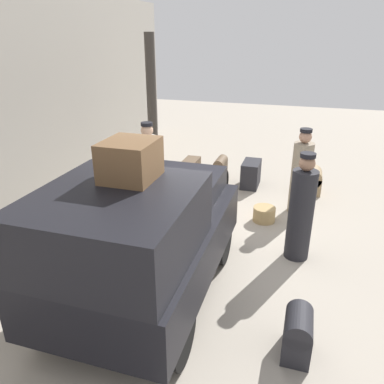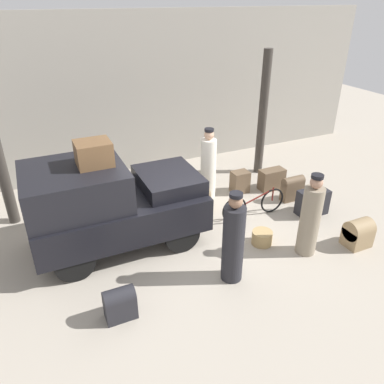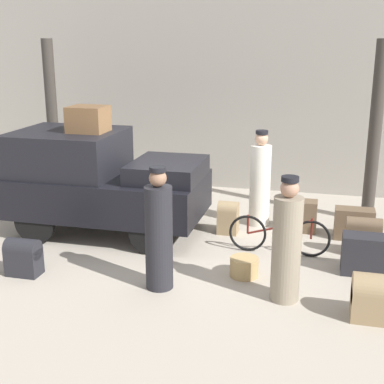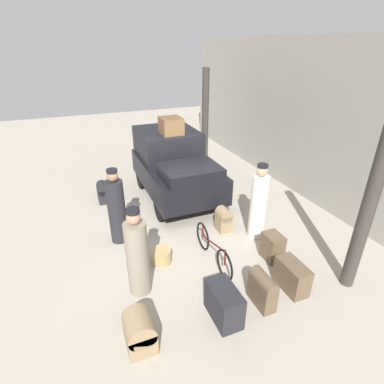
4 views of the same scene
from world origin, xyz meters
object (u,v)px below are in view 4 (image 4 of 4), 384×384
object	(u,v)px
wicker_basket	(161,256)
trunk_wicker_pale	(103,192)
trunk_barrel_dark	(224,219)
conductor_in_dark_uniform	(117,209)
porter_carrying_trunk	(259,204)
truck	(174,164)
suitcase_small_leather	(224,303)
trunk_on_truck_roof	(171,126)
suitcase_tan_flat	(292,276)
bicycle	(213,249)
porter_lifting_near_truck	(137,256)
trunk_umber_medium	(263,289)
trunk_large_brown	(272,247)
suitcase_black_upright	(140,331)

from	to	relation	value
wicker_basket	trunk_wicker_pale	world-z (taller)	trunk_wicker_pale
trunk_barrel_dark	conductor_in_dark_uniform	bearing A→B (deg)	-102.68
wicker_basket	porter_carrying_trunk	bearing A→B (deg)	92.06
truck	suitcase_small_leather	distance (m)	4.89
truck	trunk_on_truck_roof	xyz separation A→B (m)	(-0.18, -0.00, 1.12)
suitcase_small_leather	trunk_on_truck_roof	bearing A→B (deg)	171.15
porter_carrying_trunk	suitcase_tan_flat	bearing A→B (deg)	-11.53
bicycle	wicker_basket	bearing A→B (deg)	-112.76
bicycle	trunk_on_truck_roof	xyz separation A→B (m)	(-3.55, 0.30, 1.81)
porter_lifting_near_truck	trunk_umber_medium	xyz separation A→B (m)	(1.15, 1.96, -0.47)
porter_carrying_trunk	trunk_on_truck_roof	size ratio (longest dim) A/B	2.84
porter_lifting_near_truck	trunk_on_truck_roof	xyz separation A→B (m)	(-3.79, 1.96, 1.33)
porter_carrying_trunk	trunk_wicker_pale	world-z (taller)	porter_carrying_trunk
bicycle	conductor_in_dark_uniform	xyz separation A→B (m)	(-1.59, -1.72, 0.51)
conductor_in_dark_uniform	suitcase_small_leather	distance (m)	3.28
porter_lifting_near_truck	trunk_large_brown	xyz separation A→B (m)	(0.13, 2.91, -0.52)
wicker_basket	trunk_large_brown	bearing A→B (deg)	70.69
trunk_large_brown	suitcase_tan_flat	xyz separation A→B (m)	(0.90, -0.20, -0.01)
conductor_in_dark_uniform	suitcase_tan_flat	world-z (taller)	conductor_in_dark_uniform
wicker_basket	suitcase_small_leather	world-z (taller)	suitcase_small_leather
conductor_in_dark_uniform	suitcase_tan_flat	distance (m)	4.02
trunk_large_brown	trunk_barrel_dark	xyz separation A→B (m)	(-1.39, -0.47, 0.03)
trunk_barrel_dark	suitcase_small_leather	bearing A→B (deg)	-27.42
wicker_basket	conductor_in_dark_uniform	size ratio (longest dim) A/B	0.24
conductor_in_dark_uniform	trunk_umber_medium	size ratio (longest dim) A/B	2.76
bicycle	porter_carrying_trunk	xyz separation A→B (m)	(-0.52, 1.42, 0.53)
porter_lifting_near_truck	trunk_large_brown	distance (m)	2.96
bicycle	trunk_barrel_dark	world-z (taller)	bicycle
trunk_large_brown	trunk_wicker_pale	distance (m)	5.16
trunk_large_brown	suitcase_small_leather	bearing A→B (deg)	-59.16
truck	suitcase_tan_flat	distance (m)	4.76
conductor_in_dark_uniform	trunk_wicker_pale	world-z (taller)	conductor_in_dark_uniform
bicycle	suitcase_tan_flat	size ratio (longest dim) A/B	2.45
suitcase_tan_flat	trunk_on_truck_roof	xyz separation A→B (m)	(-4.82, -0.76, 1.86)
trunk_barrel_dark	suitcase_small_leather	distance (m)	2.73
suitcase_small_leather	suitcase_tan_flat	size ratio (longest dim) A/B	1.07
wicker_basket	suitcase_black_upright	bearing A→B (deg)	-26.02
conductor_in_dark_uniform	trunk_umber_medium	bearing A→B (deg)	34.23
porter_lifting_near_truck	trunk_barrel_dark	world-z (taller)	porter_lifting_near_truck
bicycle	wicker_basket	size ratio (longest dim) A/B	3.87
wicker_basket	trunk_barrel_dark	world-z (taller)	trunk_barrel_dark
suitcase_black_upright	trunk_wicker_pale	distance (m)	5.17
conductor_in_dark_uniform	trunk_barrel_dark	distance (m)	2.62
wicker_basket	trunk_umber_medium	distance (m)	2.27
trunk_large_brown	trunk_umber_medium	xyz separation A→B (m)	(1.02, -0.95, 0.05)
wicker_basket	trunk_large_brown	size ratio (longest dim) A/B	0.74
suitcase_small_leather	suitcase_tan_flat	xyz separation A→B (m)	(-0.13, 1.53, -0.03)
wicker_basket	porter_carrying_trunk	xyz separation A→B (m)	(-0.09, 2.45, 0.71)
trunk_wicker_pale	suitcase_tan_flat	bearing A→B (deg)	29.69
conductor_in_dark_uniform	trunk_on_truck_roof	distance (m)	3.11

